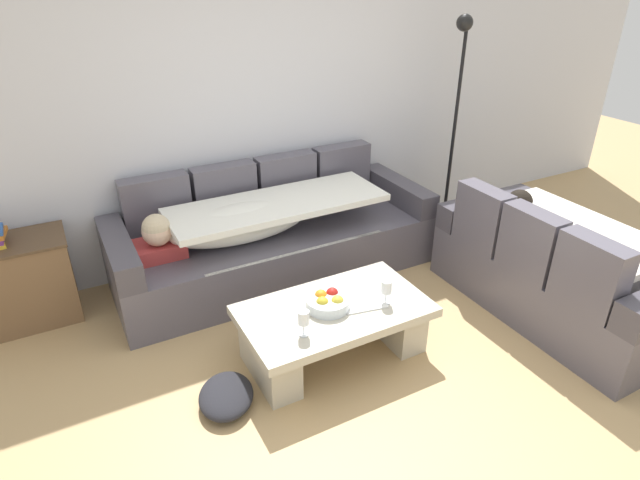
% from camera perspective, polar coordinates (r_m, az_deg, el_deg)
% --- Properties ---
extents(ground_plane, '(14.00, 14.00, 0.00)m').
position_cam_1_polar(ground_plane, '(3.38, 8.36, -15.69)').
color(ground_plane, tan).
extents(back_wall, '(9.00, 0.10, 2.70)m').
position_cam_1_polar(back_wall, '(4.46, -7.23, 15.12)').
color(back_wall, silver).
rests_on(back_wall, ground_plane).
extents(couch_along_wall, '(2.58, 0.92, 0.88)m').
position_cam_1_polar(couch_along_wall, '(4.30, -5.52, 0.17)').
color(couch_along_wall, '#55515D').
rests_on(couch_along_wall, ground_plane).
extents(couch_near_window, '(0.92, 1.73, 0.88)m').
position_cam_1_polar(couch_near_window, '(4.21, 24.38, -2.98)').
color(couch_near_window, '#55515D').
rests_on(couch_near_window, ground_plane).
extents(coffee_table, '(1.20, 0.68, 0.38)m').
position_cam_1_polar(coffee_table, '(3.44, 1.54, -9.23)').
color(coffee_table, '#BCB5A1').
rests_on(coffee_table, ground_plane).
extents(fruit_bowl, '(0.28, 0.28, 0.10)m').
position_cam_1_polar(fruit_bowl, '(3.34, 0.87, -6.70)').
color(fruit_bowl, silver).
rests_on(fruit_bowl, coffee_table).
extents(wine_glass_near_left, '(0.07, 0.07, 0.17)m').
position_cam_1_polar(wine_glass_near_left, '(3.07, -1.79, -8.53)').
color(wine_glass_near_left, silver).
rests_on(wine_glass_near_left, coffee_table).
extents(wine_glass_near_right, '(0.07, 0.07, 0.17)m').
position_cam_1_polar(wine_glass_near_right, '(3.36, 7.23, -5.17)').
color(wine_glass_near_right, silver).
rests_on(wine_glass_near_right, coffee_table).
extents(open_magazine, '(0.31, 0.26, 0.01)m').
position_cam_1_polar(open_magazine, '(3.41, 4.56, -6.73)').
color(open_magazine, white).
rests_on(open_magazine, coffee_table).
extents(side_cabinet, '(0.72, 0.44, 0.64)m').
position_cam_1_polar(side_cabinet, '(4.28, -29.87, -4.04)').
color(side_cabinet, brown).
rests_on(side_cabinet, ground_plane).
extents(floor_lamp, '(0.33, 0.31, 1.95)m').
position_cam_1_polar(floor_lamp, '(5.08, 14.49, 13.33)').
color(floor_lamp, black).
rests_on(floor_lamp, ground_plane).
extents(crumpled_garment, '(0.45, 0.49, 0.12)m').
position_cam_1_polar(crumpled_garment, '(3.27, -10.16, -16.33)').
color(crumpled_garment, '#232328').
rests_on(crumpled_garment, ground_plane).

